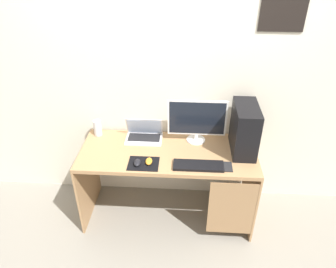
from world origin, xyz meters
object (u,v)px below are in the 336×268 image
(monitor, at_px, (197,120))
(mouse_left, at_px, (149,161))
(speaker, at_px, (98,128))
(mouse_right, at_px, (137,163))
(cell_phone, at_px, (228,167))
(pc_tower, at_px, (244,129))
(keyboard, at_px, (198,166))
(laptop, at_px, (144,134))

(monitor, relative_size, mouse_left, 5.50)
(speaker, xyz_separation_m, mouse_right, (0.44, -0.44, -0.05))
(mouse_right, bearing_deg, cell_phone, 0.98)
(pc_tower, bearing_deg, keyboard, -144.98)
(laptop, relative_size, cell_phone, 2.62)
(monitor, bearing_deg, pc_tower, -15.82)
(pc_tower, bearing_deg, laptop, 171.80)
(cell_phone, bearing_deg, keyboard, -178.14)
(speaker, relative_size, keyboard, 0.37)
(laptop, bearing_deg, pc_tower, -8.20)
(pc_tower, bearing_deg, speaker, 173.03)
(mouse_left, bearing_deg, pc_tower, 17.50)
(laptop, relative_size, mouse_left, 3.54)
(cell_phone, bearing_deg, laptop, 152.20)
(monitor, height_order, mouse_left, monitor)
(pc_tower, relative_size, mouse_left, 4.51)
(mouse_left, relative_size, mouse_right, 1.00)
(monitor, relative_size, cell_phone, 4.06)
(monitor, xyz_separation_m, laptop, (-0.49, 0.01, -0.18))
(keyboard, height_order, mouse_left, mouse_left)
(cell_phone, bearing_deg, monitor, 124.52)
(monitor, bearing_deg, keyboard, -87.56)
(keyboard, distance_m, cell_phone, 0.25)
(mouse_left, bearing_deg, mouse_right, -165.26)
(laptop, height_order, speaker, laptop)
(keyboard, relative_size, mouse_left, 4.38)
(laptop, bearing_deg, speaker, 175.50)
(pc_tower, distance_m, keyboard, 0.52)
(mouse_left, bearing_deg, laptop, 102.94)
(laptop, bearing_deg, keyboard, -38.69)
(pc_tower, distance_m, monitor, 0.42)
(pc_tower, distance_m, laptop, 0.92)
(keyboard, bearing_deg, laptop, 141.31)
(pc_tower, xyz_separation_m, monitor, (-0.41, 0.12, 0.00))
(speaker, distance_m, mouse_left, 0.69)
(speaker, height_order, mouse_left, speaker)
(mouse_left, xyz_separation_m, cell_phone, (0.66, -0.01, -0.02))
(pc_tower, height_order, mouse_left, pc_tower)
(pc_tower, relative_size, keyboard, 1.03)
(speaker, bearing_deg, monitor, -2.98)
(monitor, bearing_deg, mouse_left, -137.15)
(pc_tower, xyz_separation_m, mouse_left, (-0.81, -0.25, -0.19))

